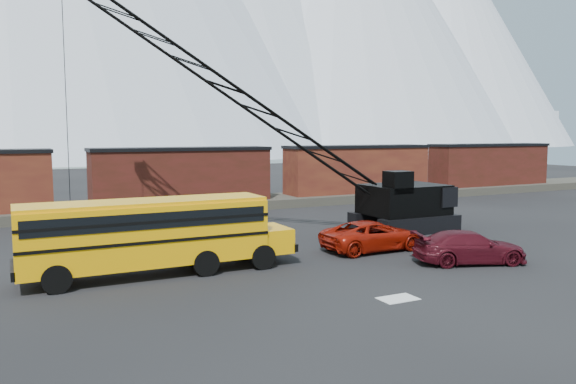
# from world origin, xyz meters

# --- Properties ---
(ground) EXTENTS (160.00, 160.00, 0.00)m
(ground) POSITION_xyz_m (0.00, 0.00, 0.00)
(ground) COLOR black
(ground) RESTS_ON ground
(gravel_berm) EXTENTS (120.00, 5.00, 0.70)m
(gravel_berm) POSITION_xyz_m (0.00, 22.00, 0.35)
(gravel_berm) COLOR #423F36
(gravel_berm) RESTS_ON ground
(boxcar_mid) EXTENTS (13.70, 3.10, 4.17)m
(boxcar_mid) POSITION_xyz_m (0.00, 22.00, 2.76)
(boxcar_mid) COLOR #491714
(boxcar_mid) RESTS_ON gravel_berm
(boxcar_east_near) EXTENTS (13.70, 3.10, 4.17)m
(boxcar_east_near) POSITION_xyz_m (16.00, 22.00, 2.76)
(boxcar_east_near) COLOR #411412
(boxcar_east_near) RESTS_ON gravel_berm
(boxcar_east_far) EXTENTS (13.70, 3.10, 4.17)m
(boxcar_east_far) POSITION_xyz_m (32.00, 22.00, 2.76)
(boxcar_east_far) COLOR #491714
(boxcar_east_far) RESTS_ON gravel_berm
(snow_patch) EXTENTS (1.40, 0.90, 0.02)m
(snow_patch) POSITION_xyz_m (0.50, -4.00, 0.01)
(snow_patch) COLOR silver
(snow_patch) RESTS_ON ground
(school_bus) EXTENTS (11.65, 2.65, 3.19)m
(school_bus) POSITION_xyz_m (-6.52, 3.38, 1.79)
(school_bus) COLOR #E09904
(school_bus) RESTS_ON ground
(red_pickup) EXTENTS (5.46, 2.56, 1.51)m
(red_pickup) POSITION_xyz_m (4.59, 3.39, 0.76)
(red_pickup) COLOR #921307
(red_pickup) RESTS_ON ground
(maroon_suv) EXTENTS (5.53, 3.68, 1.49)m
(maroon_suv) POSITION_xyz_m (6.91, -0.95, 0.74)
(maroon_suv) COLOR #420B15
(maroon_suv) RESTS_ON ground
(crawler_crane) EXTENTS (21.98, 8.28, 15.01)m
(crawler_crane) POSITION_xyz_m (-0.26, 10.51, 8.33)
(crawler_crane) COLOR black
(crawler_crane) RESTS_ON ground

